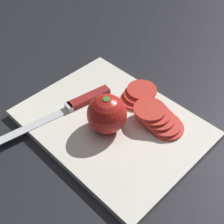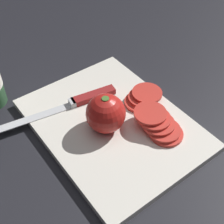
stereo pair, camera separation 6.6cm
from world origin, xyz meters
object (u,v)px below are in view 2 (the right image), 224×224
object	(u,v)px
tomato_slice_stack_near	(143,98)
tomato_slice_stack_far	(158,123)
whole_tomato	(106,113)
knife	(83,100)

from	to	relation	value
tomato_slice_stack_near	tomato_slice_stack_far	bearing A→B (deg)	159.14
whole_tomato	tomato_slice_stack_far	world-z (taller)	whole_tomato
tomato_slice_stack_near	knife	bearing A→B (deg)	54.15
whole_tomato	knife	size ratio (longest dim) A/B	0.30
tomato_slice_stack_near	whole_tomato	bearing A→B (deg)	97.04
tomato_slice_stack_near	tomato_slice_stack_far	size ratio (longest dim) A/B	0.80
tomato_slice_stack_near	tomato_slice_stack_far	world-z (taller)	tomato_slice_stack_far
whole_tomato	knife	bearing A→B (deg)	-2.41
whole_tomato	tomato_slice_stack_near	xyz separation A→B (m)	(0.01, -0.12, -0.03)
whole_tomato	knife	distance (m)	0.10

